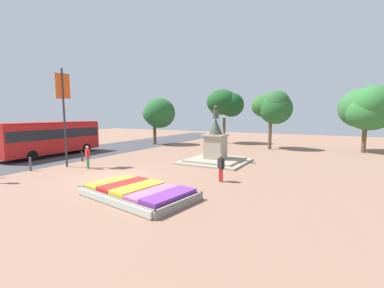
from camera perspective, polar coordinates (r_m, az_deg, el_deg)
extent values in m
plane|color=#8C6651|center=(16.51, -16.54, -7.26)|extent=(84.96, 84.96, 0.00)
cube|color=#3D3D42|center=(25.24, -34.26, -3.39)|extent=(7.98, 74.34, 0.01)
cube|color=#38281C|center=(12.63, -11.86, -10.63)|extent=(5.56, 3.59, 0.33)
cube|color=gray|center=(11.79, -17.34, -11.94)|extent=(5.32, 0.97, 0.37)
cube|color=gray|center=(13.56, -7.15, -9.24)|extent=(5.32, 0.97, 0.37)
cube|color=gray|center=(14.67, -18.64, -8.33)|extent=(0.58, 2.97, 0.37)
cube|color=gray|center=(10.84, -2.53, -13.30)|extent=(0.58, 2.97, 0.37)
cube|color=yellow|center=(14.09, -17.20, -8.01)|extent=(1.40, 2.72, 0.13)
cube|color=red|center=(13.30, -14.70, -8.66)|extent=(1.40, 2.72, 0.19)
cube|color=yellow|center=(12.55, -11.89, -9.49)|extent=(1.40, 2.72, 0.19)
cube|color=#D86699|center=(11.85, -8.71, -10.55)|extent=(1.40, 2.72, 0.13)
cube|color=#72339E|center=(11.17, -5.12, -11.39)|extent=(1.40, 2.72, 0.20)
cube|color=#B2BCAD|center=(11.76, -17.54, -12.01)|extent=(5.07, 1.02, 0.30)
cube|color=#9F9580|center=(20.98, 5.21, -3.86)|extent=(4.93, 4.93, 0.16)
cube|color=gray|center=(20.95, 5.22, -3.42)|extent=(4.02, 4.02, 0.16)
cube|color=#9E937F|center=(20.80, 5.25, -0.71)|extent=(1.48, 1.48, 1.84)
cube|color=#9E937F|center=(20.70, 5.27, 1.99)|extent=(1.75, 1.75, 0.12)
cone|color=#384233|center=(20.66, 5.29, 3.89)|extent=(1.11, 1.11, 1.26)
cylinder|color=#384233|center=(20.64, 5.32, 6.65)|extent=(0.47, 0.47, 0.73)
sphere|color=#384233|center=(20.65, 5.34, 8.10)|extent=(0.32, 0.32, 0.32)
cylinder|color=#384233|center=(20.68, 4.51, 7.06)|extent=(0.49, 0.23, 0.61)
cylinder|color=#2D2D33|center=(20.91, -26.50, 5.07)|extent=(0.14, 0.14, 7.14)
cube|color=#D84C19|center=(21.17, -26.08, 11.44)|extent=(0.05, 0.49, 1.76)
cylinder|color=#2D2D33|center=(21.28, -26.20, 13.80)|extent=(0.07, 0.64, 0.03)
cube|color=#D84C19|center=(20.85, -27.55, 11.37)|extent=(0.05, 0.46, 1.76)
cylinder|color=#2D2D33|center=(20.96, -27.68, 13.76)|extent=(0.07, 0.60, 0.03)
cube|color=red|center=(27.41, -28.89, 1.22)|extent=(2.79, 9.39, 2.71)
cube|color=black|center=(27.38, -28.93, 2.07)|extent=(2.80, 9.11, 0.87)
cube|color=#9F1414|center=(27.34, -29.05, 4.16)|extent=(2.73, 9.20, 0.10)
cylinder|color=black|center=(30.22, -25.28, -0.56)|extent=(0.31, 0.91, 0.90)
cylinder|color=black|center=(28.50, -22.47, -0.82)|extent=(0.31, 0.91, 0.90)
cylinder|color=black|center=(27.15, -34.53, -1.83)|extent=(0.31, 0.91, 0.90)
cylinder|color=black|center=(25.22, -32.03, -2.23)|extent=(0.31, 0.91, 0.90)
cylinder|color=red|center=(15.06, 6.22, -6.78)|extent=(0.13, 0.13, 0.80)
cylinder|color=red|center=(14.92, 6.65, -6.91)|extent=(0.13, 0.13, 0.80)
cube|color=black|center=(14.85, 6.46, -4.28)|extent=(0.44, 0.38, 0.57)
cylinder|color=black|center=(15.04, 5.89, -4.24)|extent=(0.09, 0.09, 0.54)
cylinder|color=black|center=(14.67, 7.05, -4.53)|extent=(0.09, 0.09, 0.54)
sphere|color=#8C664C|center=(14.78, 6.48, -2.69)|extent=(0.21, 0.21, 0.21)
cylinder|color=#338C4C|center=(19.77, -22.03, -3.98)|extent=(0.13, 0.13, 0.83)
cylinder|color=#338C4C|center=(19.93, -22.21, -3.91)|extent=(0.13, 0.13, 0.83)
cube|color=red|center=(19.74, -22.21, -1.93)|extent=(0.43, 0.33, 0.59)
cylinder|color=red|center=(19.52, -21.96, -2.09)|extent=(0.09, 0.09, 0.56)
cylinder|color=red|center=(19.97, -22.44, -1.93)|extent=(0.09, 0.09, 0.56)
sphere|color=tan|center=(19.68, -22.26, -0.69)|extent=(0.21, 0.21, 0.21)
cylinder|color=#4C5156|center=(20.91, -32.27, -3.93)|extent=(0.14, 0.14, 0.85)
sphere|color=#4C5156|center=(20.84, -32.35, -2.66)|extent=(0.15, 0.15, 0.15)
cylinder|color=#2D2D33|center=(23.11, -23.20, -2.69)|extent=(0.14, 0.14, 0.73)
sphere|color=#2D2D33|center=(23.05, -23.25, -1.70)|extent=(0.15, 0.15, 0.15)
cylinder|color=brown|center=(34.66, 7.14, 2.95)|extent=(0.38, 0.38, 3.43)
ellipsoid|color=#184B23|center=(34.94, 8.75, 8.62)|extent=(3.30, 3.46, 3.19)
ellipsoid|color=#1B4B20|center=(35.10, 6.74, 9.22)|extent=(4.17, 4.35, 3.38)
cylinder|color=brown|center=(29.99, 16.93, 2.10)|extent=(0.37, 0.37, 3.37)
ellipsoid|color=#27592A|center=(29.93, 18.21, 8.47)|extent=(2.96, 2.93, 2.91)
ellipsoid|color=#265C25|center=(30.69, 16.26, 8.09)|extent=(3.43, 3.15, 2.63)
ellipsoid|color=#225B29|center=(30.00, 18.10, 7.48)|extent=(3.60, 3.27, 3.39)
cylinder|color=brown|center=(33.81, -8.28, 2.17)|extent=(0.41, 0.41, 2.64)
ellipsoid|color=#235C2B|center=(33.36, -7.22, 6.85)|extent=(3.90, 4.23, 3.82)
ellipsoid|color=#225C25|center=(33.58, -8.37, 6.71)|extent=(3.00, 2.91, 2.72)
cylinder|color=brown|center=(31.34, 33.90, 0.91)|extent=(0.42, 0.42, 2.78)
ellipsoid|color=#2B6E32|center=(30.84, 35.28, 7.43)|extent=(3.44, 3.55, 3.43)
ellipsoid|color=#2B6C31|center=(31.13, 34.78, 5.76)|extent=(4.36, 3.80, 3.52)
ellipsoid|color=#306A35|center=(32.16, 33.39, 6.68)|extent=(4.26, 4.25, 4.03)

